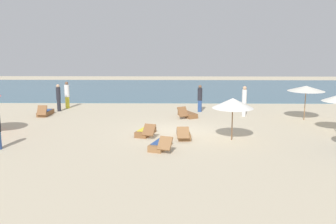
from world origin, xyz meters
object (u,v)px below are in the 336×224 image
lounger_3 (146,132)px  person_4 (200,98)px  umbrella_4 (233,103)px  person_2 (244,101)px  person_3 (58,97)px  lounger_0 (45,113)px  lounger_1 (184,134)px  lounger_4 (187,114)px  lounger_2 (161,145)px  person_1 (67,95)px  umbrella_3 (306,88)px

lounger_3 → person_4: size_ratio=1.00×
umbrella_4 → person_2: size_ratio=1.06×
person_3 → lounger_0: bearing=-108.1°
lounger_1 → person_4: 6.91m
lounger_0 → lounger_4: (8.98, -0.38, -0.01)m
person_2 → lounger_2: bearing=-124.7°
person_2 → person_3: person_2 is taller
lounger_0 → lounger_1: bearing=-32.1°
lounger_3 → person_1: person_1 is taller
lounger_1 → person_3: 10.66m
lounger_2 → person_2: bearing=55.3°
lounger_1 → umbrella_4: bearing=-8.5°
person_4 → person_3: bearing=179.7°
lounger_4 → lounger_0: bearing=177.5°
person_2 → person_4: 3.04m
lounger_3 → person_4: (3.13, 6.26, 0.74)m
lounger_3 → person_3: (-6.29, 6.32, 0.76)m
lounger_0 → lounger_3: size_ratio=0.93×
lounger_2 → person_4: (2.31, 8.63, 0.74)m
lounger_4 → person_1: 8.78m
lounger_2 → person_1: 11.97m
lounger_0 → person_1: 2.73m
lounger_4 → lounger_2: bearing=-101.6°
lounger_0 → person_1: (0.73, 2.51, 0.77)m
lounger_0 → lounger_1: 10.18m
umbrella_3 → lounger_0: 16.07m
lounger_2 → lounger_3: lounger_3 is taller
umbrella_3 → lounger_1: umbrella_3 is taller
lounger_0 → lounger_4: size_ratio=0.96×
umbrella_4 → person_3: size_ratio=1.12×
lounger_2 → person_3: size_ratio=0.99×
lounger_2 → umbrella_3: bearing=36.2°
person_1 → person_3: bearing=-103.6°
lounger_4 → lounger_1: bearing=-94.1°
lounger_3 → person_1: (-6.02, 7.42, 0.78)m
lounger_2 → lounger_4: 7.04m
umbrella_3 → person_4: size_ratio=1.20×
lounger_2 → lounger_3: 2.51m
umbrella_3 → person_1: size_ratio=1.15×
umbrella_3 → lounger_4: size_ratio=1.24×
person_3 → person_4: bearing=-0.3°
lounger_2 → lounger_3: bearing=109.1°
person_1 → lounger_4: bearing=-19.3°
lounger_3 → umbrella_3: bearing=22.2°
umbrella_4 → lounger_1: bearing=171.5°
lounger_0 → lounger_4: lounger_0 is taller
lounger_0 → lounger_2: lounger_0 is taller
lounger_3 → person_4: bearing=63.5°
lounger_2 → person_2: 8.74m
lounger_3 → person_2: person_2 is taller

